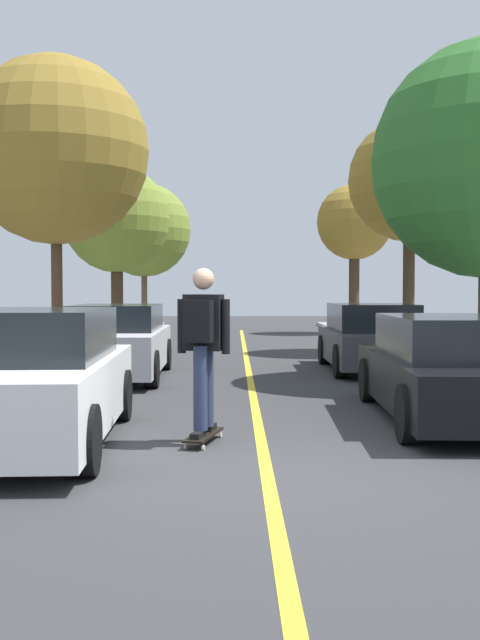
# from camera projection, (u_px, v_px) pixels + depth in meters

# --- Properties ---
(ground) EXTENTS (80.00, 80.00, 0.00)m
(ground) POSITION_uv_depth(u_px,v_px,m) (267.00, 473.00, 6.64)
(ground) COLOR #353538
(center_line) EXTENTS (0.12, 39.20, 0.01)m
(center_line) POSITION_uv_depth(u_px,v_px,m) (255.00, 404.00, 10.64)
(center_line) COLOR gold
(center_line) RESTS_ON ground
(parked_car_left_nearest) EXTENTS (2.04, 4.28, 1.43)m
(parked_car_left_nearest) POSITION_uv_depth(u_px,v_px,m) (27.00, 379.00, 7.92)
(parked_car_left_nearest) COLOR white
(parked_car_left_nearest) RESTS_ON ground
(parked_car_left_near) EXTENTS (1.89, 4.31, 1.36)m
(parked_car_left_near) POSITION_uv_depth(u_px,v_px,m) (116.00, 342.00, 13.85)
(parked_car_left_near) COLOR #B7B7BC
(parked_car_left_near) RESTS_ON ground
(parked_car_right_nearest) EXTENTS (2.09, 4.46, 1.32)m
(parked_car_right_nearest) POSITION_uv_depth(u_px,v_px,m) (456.00, 369.00, 9.35)
(parked_car_right_nearest) COLOR black
(parked_car_right_nearest) RESTS_ON ground
(parked_car_right_near) EXTENTS (1.87, 4.06, 1.36)m
(parked_car_right_near) POSITION_uv_depth(u_px,v_px,m) (371.00, 338.00, 15.10)
(parked_car_right_near) COLOR #38383D
(parked_car_right_near) RESTS_ON ground
(street_tree_left_nearest) EXTENTS (4.10, 4.10, 6.60)m
(street_tree_left_nearest) POSITION_uv_depth(u_px,v_px,m) (56.00, 151.00, 16.28)
(street_tree_left_nearest) COLOR #4C3823
(street_tree_left_nearest) RESTS_ON sidewalk_left
(street_tree_left_near) EXTENTS (3.55, 3.55, 5.63)m
(street_tree_left_near) POSITION_uv_depth(u_px,v_px,m) (117.00, 220.00, 24.74)
(street_tree_left_near) COLOR #3D2D1E
(street_tree_left_near) RESTS_ON sidewalk_left
(street_tree_left_far) EXTENTS (4.07, 4.07, 6.15)m
(street_tree_left_far) POSITION_uv_depth(u_px,v_px,m) (144.00, 230.00, 32.26)
(street_tree_left_far) COLOR brown
(street_tree_left_far) RESTS_ON sidewalk_left
(street_tree_right_near) EXTENTS (3.15, 3.15, 5.90)m
(street_tree_right_near) POSITION_uv_depth(u_px,v_px,m) (410.00, 181.00, 19.01)
(street_tree_right_near) COLOR #3D2D1E
(street_tree_right_near) RESTS_ON sidewalk_right
(street_tree_right_far) EXTENTS (2.82, 2.82, 5.45)m
(street_tree_right_far) POSITION_uv_depth(u_px,v_px,m) (354.00, 223.00, 27.72)
(street_tree_right_far) COLOR #3D2D1E
(street_tree_right_far) RESTS_ON sidewalk_right
(skateboard) EXTENTS (0.42, 0.87, 0.10)m
(skateboard) POSITION_uv_depth(u_px,v_px,m) (204.00, 435.00, 7.95)
(skateboard) COLOR black
(skateboard) RESTS_ON ground
(skateboarder) EXTENTS (0.58, 0.70, 1.77)m
(skateboarder) POSITION_uv_depth(u_px,v_px,m) (203.00, 340.00, 7.88)
(skateboarder) COLOR black
(skateboarder) RESTS_ON skateboard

